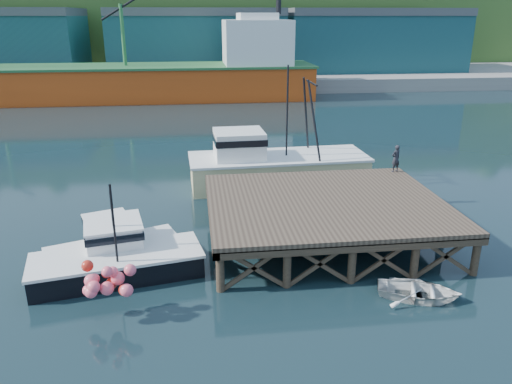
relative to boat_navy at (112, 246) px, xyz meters
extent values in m
plane|color=black|center=(5.11, 1.28, -0.76)|extent=(300.00, 300.00, 0.00)
cube|color=brown|center=(10.61, 1.28, 1.24)|extent=(12.00, 10.00, 0.25)
cube|color=#473828|center=(10.61, -3.57, 0.99)|extent=(12.00, 0.30, 0.35)
cylinder|color=#473828|center=(4.91, -3.42, 0.04)|extent=(0.36, 0.36, 2.60)
cylinder|color=#473828|center=(16.31, -3.42, 0.04)|extent=(0.36, 0.36, 2.60)
cylinder|color=#473828|center=(4.91, 5.98, 0.04)|extent=(0.36, 0.36, 2.60)
cylinder|color=#473828|center=(16.31, 5.98, 0.04)|extent=(0.36, 0.36, 2.60)
cube|color=gray|center=(5.11, 71.28, 0.24)|extent=(160.00, 40.00, 2.00)
cube|color=#185050|center=(5.11, 66.28, 5.74)|extent=(28.00, 16.00, 9.00)
cube|color=#185050|center=(35.11, 66.28, 5.74)|extent=(30.00, 16.00, 9.00)
cube|color=#C64612|center=(-6.89, 49.28, 1.44)|extent=(55.00, 9.50, 4.40)
cube|color=#26592D|center=(-6.89, 49.28, 3.74)|extent=(55.50, 10.00, 0.30)
cube|color=silver|center=(13.11, 49.28, 6.74)|extent=(9.00, 9.00, 6.00)
cube|color=silver|center=(13.11, 49.28, 10.04)|extent=(5.00, 7.00, 1.20)
cylinder|color=black|center=(16.11, 49.28, 11.74)|extent=(0.70, 0.70, 2.50)
cube|color=#2D511E|center=(5.11, 101.28, 10.24)|extent=(220.00, 50.00, 22.00)
cube|color=black|center=(0.10, -0.26, -0.30)|extent=(6.28, 4.06, 0.92)
cube|color=silver|center=(0.10, -0.26, 0.18)|extent=(6.41, 4.14, 0.12)
cube|color=silver|center=(-0.27, 0.74, 0.62)|extent=(2.47, 2.47, 0.92)
cube|color=black|center=(-0.27, 0.74, 0.82)|extent=(2.61, 2.61, 0.31)
cylinder|color=black|center=(0.30, -0.81, 1.59)|extent=(0.10, 0.10, 2.85)
cube|color=black|center=(0.44, -1.59, -0.25)|extent=(7.68, 4.06, 1.01)
cube|color=silver|center=(0.44, -1.59, 0.27)|extent=(7.83, 4.14, 0.13)
cube|color=silver|center=(0.19, -0.30, 0.76)|extent=(2.85, 2.85, 1.01)
cube|color=black|center=(0.19, -0.30, 0.98)|extent=(3.01, 3.01, 0.34)
cylinder|color=black|center=(0.58, -2.31, 2.05)|extent=(0.10, 0.10, 3.59)
sphere|color=#FF5D73|center=(0.18, -4.73, 0.48)|extent=(0.47, 0.47, 0.47)
sphere|color=#FF5D73|center=(1.19, -4.50, 0.70)|extent=(0.47, 0.47, 0.47)
sphere|color=red|center=(0.74, -5.06, 0.92)|extent=(0.47, 0.47, 0.47)
cube|color=beige|center=(9.68, 10.26, 0.21)|extent=(11.99, 4.56, 1.94)
cube|color=silver|center=(9.68, 10.26, 1.23)|extent=(12.21, 4.78, 0.16)
cube|color=silver|center=(6.99, 10.26, 2.15)|extent=(3.35, 3.14, 1.94)
cube|color=black|center=(6.99, 10.26, 2.58)|extent=(3.46, 3.25, 0.43)
cylinder|color=black|center=(10.22, 10.26, 4.08)|extent=(0.12, 0.12, 6.46)
imported|color=silver|center=(12.99, -5.04, -0.41)|extent=(3.97, 3.42, 0.69)
imported|color=black|center=(16.01, 5.56, 2.19)|extent=(0.70, 0.58, 1.65)
camera|label=1|loc=(4.10, -22.03, 10.28)|focal=35.00mm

